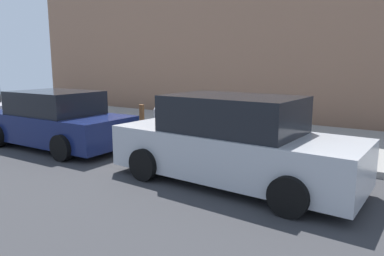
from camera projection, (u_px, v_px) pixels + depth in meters
The scene contains 14 objects.
ground_plane at pixel (127, 138), 11.11m from camera, with size 40.00×40.00×0.00m, color #333335.
sidewalk_curb at pixel (175, 125), 13.13m from camera, with size 18.00×5.00×0.14m, color gray.
building_facade_sidewalk_side at pixel (238, 6), 16.15m from camera, with size 24.00×3.00×9.69m, color #936B51.
suitcase_red_0 at pixel (249, 135), 9.23m from camera, with size 0.45×0.23×0.73m.
suitcase_silver_1 at pixel (231, 135), 9.51m from camera, with size 0.50×0.22×0.86m.
suitcase_black_2 at pixel (215, 132), 9.87m from camera, with size 0.49×0.19×0.61m.
suitcase_teal_3 at pixel (200, 131), 10.10m from camera, with size 0.39×0.20×0.59m.
suitcase_olive_4 at pixel (188, 128), 10.43m from camera, with size 0.45×0.21×0.83m.
suitcase_navy_5 at pixel (176, 126), 10.69m from camera, with size 0.37×0.25×0.68m.
fire_hydrant at pixel (157, 120), 10.98m from camera, with size 0.39×0.21×0.85m.
bollard_post at pixel (142, 119), 11.13m from camera, with size 0.16×0.16×0.91m, color brown.
parking_meter at pixel (303, 119), 8.67m from camera, with size 0.12×0.09×1.27m.
parked_car_silver_0 at pixel (232, 143), 6.82m from camera, with size 4.81×2.07×1.69m.
parked_car_navy_1 at pixel (56, 121), 9.88m from camera, with size 4.49×2.18×1.55m.
Camera 1 is at (-7.83, 7.82, 2.26)m, focal length 33.51 mm.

